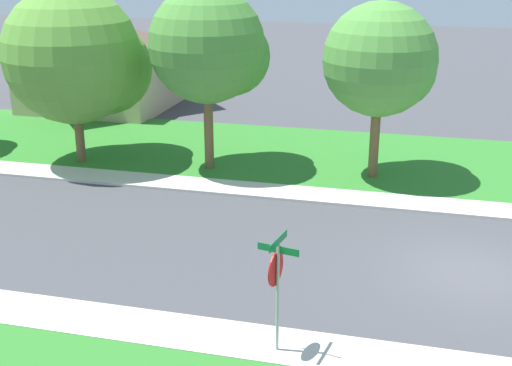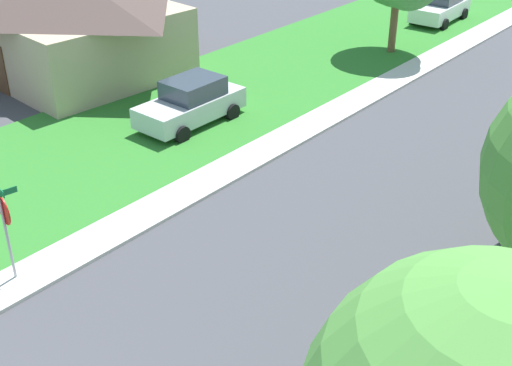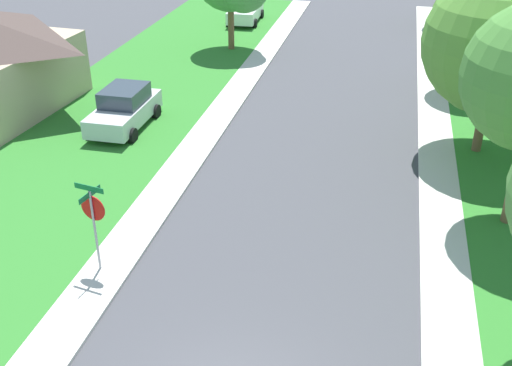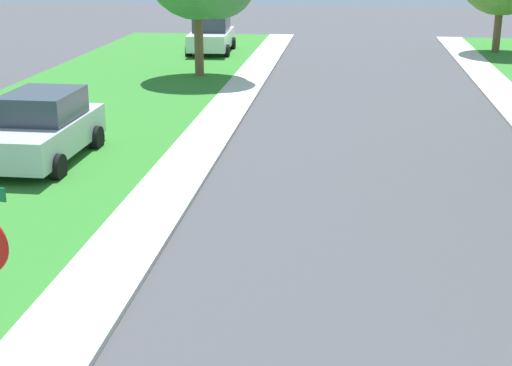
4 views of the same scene
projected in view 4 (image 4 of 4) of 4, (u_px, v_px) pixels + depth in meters
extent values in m
cube|color=beige|center=(165.00, 193.00, 16.12)|extent=(1.40, 56.00, 0.10)
cube|color=white|center=(211.00, 39.00, 35.76)|extent=(2.00, 4.38, 0.76)
cube|color=#2D3842|center=(212.00, 24.00, 35.72)|extent=(1.69, 2.17, 0.68)
cylinder|color=black|center=(227.00, 51.00, 34.55)|extent=(0.27, 0.65, 0.64)
cylinder|color=black|center=(189.00, 51.00, 34.68)|extent=(0.27, 0.65, 0.64)
cylinder|color=black|center=(233.00, 44.00, 37.07)|extent=(0.27, 0.65, 0.64)
cylinder|color=black|center=(197.00, 43.00, 37.21)|extent=(0.27, 0.65, 0.64)
cube|color=silver|center=(42.00, 136.00, 18.22)|extent=(1.82, 4.31, 0.76)
cube|color=#2D3842|center=(43.00, 105.00, 18.18)|extent=(1.61, 2.11, 0.68)
cylinder|color=black|center=(58.00, 168.00, 16.97)|extent=(0.24, 0.64, 0.64)
cylinder|color=black|center=(96.00, 138.00, 19.48)|extent=(0.24, 0.64, 0.64)
cylinder|color=black|center=(31.00, 136.00, 19.70)|extent=(0.24, 0.64, 0.64)
cylinder|color=brown|center=(498.00, 28.00, 35.65)|extent=(0.36, 0.36, 2.45)
cylinder|color=brown|center=(199.00, 41.00, 29.39)|extent=(0.36, 0.36, 2.90)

